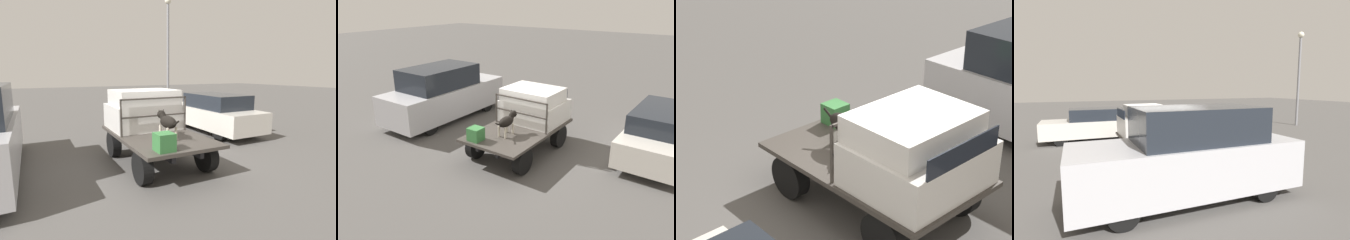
# 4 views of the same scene
# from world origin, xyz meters

# --- Properties ---
(ground_plane) EXTENTS (80.00, 80.00, 0.00)m
(ground_plane) POSITION_xyz_m (0.00, 0.00, 0.00)
(ground_plane) COLOR #514F4C
(flatbed_truck) EXTENTS (3.52, 1.99, 0.80)m
(flatbed_truck) POSITION_xyz_m (0.00, 0.00, 0.58)
(flatbed_truck) COLOR black
(flatbed_truck) RESTS_ON ground
(truck_cab) EXTENTS (1.58, 1.87, 1.11)m
(truck_cab) POSITION_xyz_m (0.89, 0.00, 1.33)
(truck_cab) COLOR silver
(truck_cab) RESTS_ON flatbed_truck
(truck_headboard) EXTENTS (0.04, 1.87, 0.95)m
(truck_headboard) POSITION_xyz_m (0.06, 0.00, 1.43)
(truck_headboard) COLOR #3D3833
(truck_headboard) RESTS_ON flatbed_truck
(dog) EXTENTS (1.02, 0.30, 0.70)m
(dog) POSITION_xyz_m (-0.62, 0.00, 1.24)
(dog) COLOR beige
(dog) RESTS_ON flatbed_truck
(cargo_crate) EXTENTS (0.38, 0.38, 0.38)m
(cargo_crate) POSITION_xyz_m (-1.47, 0.50, 0.99)
(cargo_crate) COLOR #337038
(cargo_crate) RESTS_ON flatbed_truck
(parked_sedan) EXTENTS (4.55, 1.75, 1.56)m
(parked_sedan) POSITION_xyz_m (2.39, -3.70, 0.79)
(parked_sedan) COLOR black
(parked_sedan) RESTS_ON ground
(parked_pickup_far) EXTENTS (5.17, 1.91, 2.14)m
(parked_pickup_far) POSITION_xyz_m (0.85, 4.15, 1.04)
(parked_pickup_far) COLOR black
(parked_pickup_far) RESTS_ON ground
(light_pole_far) EXTENTS (0.40, 0.40, 6.15)m
(light_pole_far) POSITION_xyz_m (-10.66, -3.77, 3.84)
(light_pole_far) COLOR gray
(light_pole_far) RESTS_ON ground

